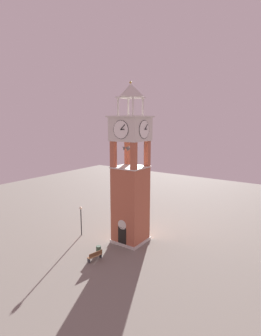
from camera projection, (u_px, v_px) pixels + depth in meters
The scene contains 6 objects.
ground at pixel (130, 241), 31.55m from camera, with size 80.00×80.00×0.00m, color gray.
clock_tower at pixel (130, 180), 30.29m from camera, with size 3.86×3.86×18.03m.
park_bench at pixel (95, 256), 27.12m from camera, with size 0.75×1.66×0.95m.
lamp_post at pixel (81, 215), 32.81m from camera, with size 0.36×0.36×3.64m.
trash_bin at pixel (99, 250), 28.59m from camera, with size 0.52×0.52×0.80m, color #38513D.
shrub_near_entry at pixel (127, 224), 35.87m from camera, with size 1.12×1.12×0.66m, color #234C28.
Camera 1 is at (16.92, -24.29, 13.87)m, focal length 28.79 mm.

